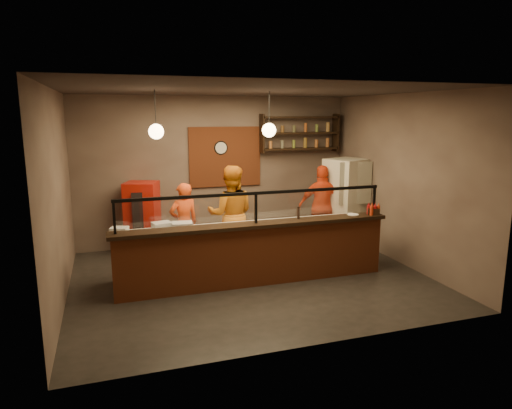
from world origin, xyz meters
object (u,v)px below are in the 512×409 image
object	(u,v)px
pizza_dough	(283,222)
pepper_mill	(299,213)
cook_left	(184,224)
cook_mid	(231,214)
cook_right	(322,206)
condiment_caddy	(373,211)
red_cooler	(143,218)
fridge	(346,202)
wall_clock	(221,148)

from	to	relation	value
pizza_dough	pepper_mill	bearing A→B (deg)	-73.23
pepper_mill	cook_left	bearing A→B (deg)	141.05
cook_mid	cook_right	size ratio (longest dim) A/B	1.06
cook_mid	condiment_caddy	size ratio (longest dim) A/B	9.10
cook_mid	red_cooler	bearing A→B (deg)	-20.41
cook_left	condiment_caddy	size ratio (longest dim) A/B	7.57
red_cooler	pizza_dough	distance (m)	3.04
fridge	red_cooler	world-z (taller)	fridge
cook_mid	pepper_mill	distance (m)	1.52
condiment_caddy	pizza_dough	bearing A→B (deg)	161.23
red_cooler	pizza_dough	bearing A→B (deg)	-20.29
cook_right	fridge	xyz separation A→B (m)	(0.55, -0.01, 0.06)
cook_mid	condiment_caddy	world-z (taller)	cook_mid
cook_mid	cook_right	xyz separation A→B (m)	(2.13, 0.38, -0.06)
cook_right	pepper_mill	bearing A→B (deg)	67.87
cook_right	fridge	size ratio (longest dim) A/B	0.94
cook_mid	fridge	xyz separation A→B (m)	(2.68, 0.36, 0.00)
fridge	pepper_mill	xyz separation A→B (m)	(-1.81, -1.59, 0.22)
fridge	condiment_caddy	size ratio (longest dim) A/B	9.15
cook_left	fridge	world-z (taller)	fridge
red_cooler	condiment_caddy	xyz separation A→B (m)	(3.84, -2.48, 0.38)
cook_left	red_cooler	distance (m)	1.18
cook_right	cook_left	bearing A→B (deg)	19.59
cook_mid	pepper_mill	bearing A→B (deg)	140.83
fridge	pizza_dough	bearing A→B (deg)	-170.41
cook_left	cook_right	distance (m)	3.01
pizza_dough	condiment_caddy	distance (m)	1.63
wall_clock	cook_left	world-z (taller)	wall_clock
wall_clock	red_cooler	bearing A→B (deg)	-169.92
wall_clock	condiment_caddy	xyz separation A→B (m)	(2.10, -2.79, -0.98)
cook_left	cook_mid	size ratio (longest dim) A/B	0.83
red_cooler	cook_left	bearing A→B (deg)	-34.21
cook_mid	red_cooler	world-z (taller)	cook_mid
cook_left	pizza_dough	world-z (taller)	cook_left
cook_mid	pepper_mill	size ratio (longest dim) A/B	8.96
cook_mid	fridge	world-z (taller)	fridge
wall_clock	pizza_dough	world-z (taller)	wall_clock
cook_right	condiment_caddy	bearing A→B (deg)	110.88
cook_left	fridge	bearing A→B (deg)	170.17
wall_clock	cook_left	bearing A→B (deg)	-129.67
fridge	cook_left	bearing A→B (deg)	161.02
cook_right	fridge	world-z (taller)	fridge
cook_mid	pizza_dough	xyz separation A→B (m)	(0.75, -0.82, -0.03)
wall_clock	pepper_mill	xyz separation A→B (m)	(0.69, -2.68, -0.94)
wall_clock	cook_left	distance (m)	2.11
cook_mid	fridge	bearing A→B (deg)	-156.70
cook_left	red_cooler	bearing A→B (deg)	-66.93
cook_mid	condiment_caddy	distance (m)	2.65
condiment_caddy	cook_right	bearing A→B (deg)	95.00
cook_mid	condiment_caddy	bearing A→B (deg)	165.10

